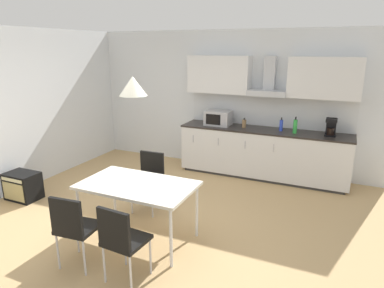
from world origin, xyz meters
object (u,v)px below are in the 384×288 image
object	(u,v)px
bottle_brown	(244,123)
bottle_blue	(281,125)
pendant_lamp	(133,86)
chair_near_right	(121,237)
chair_far_left	(149,175)
chair_near_left	(73,224)
guitar_amp	(23,186)
microwave	(218,118)
dining_table	(138,187)
coffee_maker	(331,127)
bottle_green	(295,126)

from	to	relation	value
bottle_brown	bottle_blue	world-z (taller)	bottle_blue
bottle_blue	pendant_lamp	bearing A→B (deg)	-113.11
chair_near_right	chair_far_left	size ratio (longest dim) A/B	1.00
chair_near_left	guitar_amp	world-z (taller)	chair_near_left
microwave	guitar_amp	size ratio (longest dim) A/B	0.92
chair_near_left	guitar_amp	xyz separation A→B (m)	(-2.05, 1.04, -0.31)
guitar_amp	pendant_lamp	xyz separation A→B (m)	(2.36, -0.25, 1.72)
pendant_lamp	dining_table	bearing A→B (deg)	92.86
bottle_brown	guitar_amp	distance (m)	3.95
coffee_maker	bottle_brown	world-z (taller)	coffee_maker
microwave	dining_table	bearing A→B (deg)	-90.32
dining_table	pendant_lamp	distance (m)	1.24
dining_table	chair_far_left	bearing A→B (deg)	111.89
chair_near_right	pendant_lamp	world-z (taller)	pendant_lamp
coffee_maker	bottle_green	xyz separation A→B (m)	(-0.58, -0.08, -0.02)
dining_table	chair_near_right	bearing A→B (deg)	-68.71
microwave	pendant_lamp	size ratio (longest dim) A/B	1.50
bottle_brown	bottle_green	size ratio (longest dim) A/B	0.63
dining_table	chair_near_left	size ratio (longest dim) A/B	1.61
microwave	bottle_green	world-z (taller)	bottle_green
pendant_lamp	coffee_maker	bearing A→B (deg)	54.38
bottle_brown	coffee_maker	bearing A→B (deg)	0.95
pendant_lamp	bottle_green	bearing A→B (deg)	62.12
bottle_green	dining_table	xyz separation A→B (m)	(-1.46, -2.76, -0.33)
guitar_amp	bottle_brown	bearing A→B (deg)	41.65
coffee_maker	bottle_green	distance (m)	0.58
bottle_green	chair_near_right	bearing A→B (deg)	-107.94
bottle_green	coffee_maker	bearing A→B (deg)	8.07
bottle_green	guitar_amp	bearing A→B (deg)	-146.65
microwave	chair_near_right	world-z (taller)	microwave
coffee_maker	dining_table	size ratio (longest dim) A/B	0.21
microwave	pendant_lamp	bearing A→B (deg)	-90.32
chair_near_left	chair_near_right	world-z (taller)	same
chair_near_right	chair_far_left	xyz separation A→B (m)	(-0.63, 1.59, 0.00)
bottle_blue	pendant_lamp	world-z (taller)	pendant_lamp
bottle_brown	bottle_green	xyz separation A→B (m)	(0.93, -0.06, 0.05)
dining_table	chair_near_left	distance (m)	0.87
bottle_green	chair_near_right	distance (m)	3.78
bottle_brown	bottle_green	world-z (taller)	bottle_green
bottle_brown	bottle_blue	xyz separation A→B (m)	(0.68, 0.02, 0.03)
bottle_brown	bottle_blue	size ratio (longest dim) A/B	0.74
guitar_amp	coffee_maker	bearing A→B (deg)	30.56
bottle_brown	dining_table	size ratio (longest dim) A/B	0.13
bottle_green	chair_near_left	world-z (taller)	bottle_green
dining_table	bottle_green	bearing A→B (deg)	62.12
bottle_brown	dining_table	bearing A→B (deg)	-100.68
coffee_maker	chair_near_left	xyz separation A→B (m)	(-2.35, -3.64, -0.53)
guitar_amp	chair_near_right	bearing A→B (deg)	-21.34
bottle_brown	pendant_lamp	bearing A→B (deg)	-100.68
bottle_blue	dining_table	xyz separation A→B (m)	(-1.21, -2.84, -0.31)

